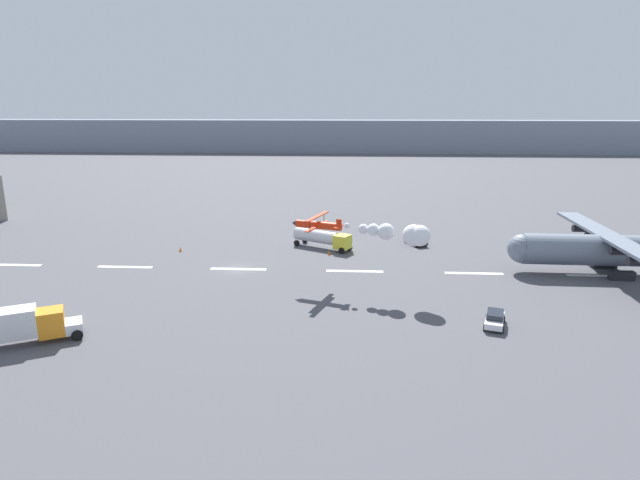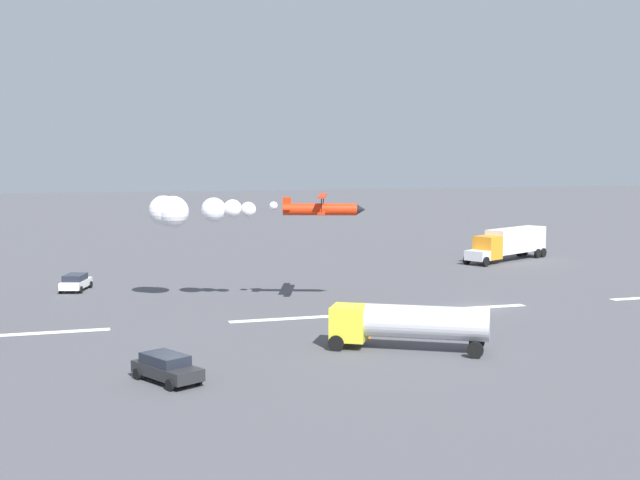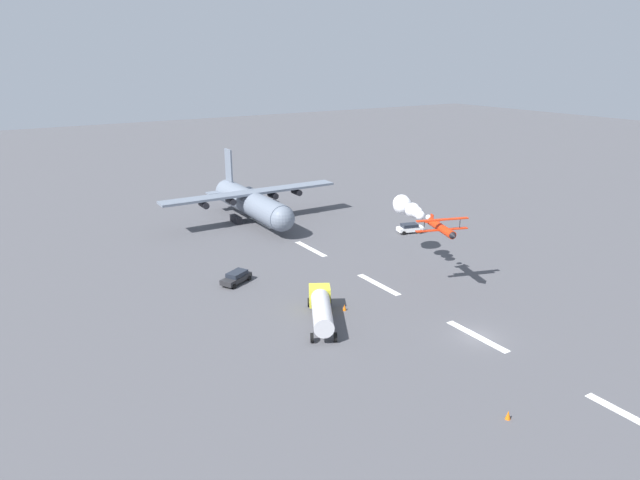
{
  "view_description": "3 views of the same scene",
  "coord_description": "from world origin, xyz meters",
  "px_view_note": "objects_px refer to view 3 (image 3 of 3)",
  "views": [
    {
      "loc": [
        15.99,
        -71.93,
        22.96
      ],
      "look_at": [
        11.73,
        -1.36,
        4.8
      ],
      "focal_mm": 30.07,
      "sensor_mm": 36.0,
      "label": 1
    },
    {
      "loc": [
        31.53,
        60.06,
        12.37
      ],
      "look_at": [
        11.81,
        -5.64,
        5.3
      ],
      "focal_mm": 46.82,
      "sensor_mm": 36.0,
      "label": 2
    },
    {
      "loc": [
        -35.34,
        41.97,
        27.75
      ],
      "look_at": [
        30.46,
        0.0,
        2.14
      ],
      "focal_mm": 31.5,
      "sensor_mm": 36.0,
      "label": 3
    }
  ],
  "objects_px": {
    "followme_car_yellow": "(410,228)",
    "traffic_cone_near": "(508,415)",
    "cargo_transport_plane": "(254,204)",
    "traffic_cone_far": "(345,307)",
    "stunt_biplane_red": "(410,209)",
    "fuel_tanker_truck": "(321,308)",
    "airport_staff_sedan": "(236,277)"
  },
  "relations": [
    {
      "from": "cargo_transport_plane",
      "to": "traffic_cone_far",
      "type": "distance_m",
      "value": 38.16
    },
    {
      "from": "cargo_transport_plane",
      "to": "traffic_cone_near",
      "type": "bearing_deg",
      "value": 172.9
    },
    {
      "from": "traffic_cone_far",
      "to": "stunt_biplane_red",
      "type": "bearing_deg",
      "value": -63.39
    },
    {
      "from": "followme_car_yellow",
      "to": "fuel_tanker_truck",
      "type": "bearing_deg",
      "value": 123.43
    },
    {
      "from": "stunt_biplane_red",
      "to": "followme_car_yellow",
      "type": "xyz_separation_m",
      "value": [
        10.31,
        -9.48,
        -6.92
      ]
    },
    {
      "from": "airport_staff_sedan",
      "to": "traffic_cone_near",
      "type": "relative_size",
      "value": 6.39
    },
    {
      "from": "followme_car_yellow",
      "to": "cargo_transport_plane",
      "type": "bearing_deg",
      "value": 45.74
    },
    {
      "from": "followme_car_yellow",
      "to": "traffic_cone_near",
      "type": "xyz_separation_m",
      "value": [
        -42.42,
        26.77,
        -0.44
      ]
    },
    {
      "from": "cargo_transport_plane",
      "to": "fuel_tanker_truck",
      "type": "distance_m",
      "value": 40.16
    },
    {
      "from": "stunt_biplane_red",
      "to": "traffic_cone_near",
      "type": "height_order",
      "value": "stunt_biplane_red"
    },
    {
      "from": "stunt_biplane_red",
      "to": "fuel_tanker_truck",
      "type": "xyz_separation_m",
      "value": [
        -9.6,
        20.68,
        -5.98
      ]
    },
    {
      "from": "cargo_transport_plane",
      "to": "traffic_cone_far",
      "type": "bearing_deg",
      "value": 169.3
    },
    {
      "from": "cargo_transport_plane",
      "to": "traffic_cone_near",
      "type": "height_order",
      "value": "cargo_transport_plane"
    },
    {
      "from": "fuel_tanker_truck",
      "to": "airport_staff_sedan",
      "type": "bearing_deg",
      "value": 11.35
    },
    {
      "from": "cargo_transport_plane",
      "to": "traffic_cone_near",
      "type": "distance_m",
      "value": 61.65
    },
    {
      "from": "fuel_tanker_truck",
      "to": "traffic_cone_far",
      "type": "xyz_separation_m",
      "value": [
        1.21,
        -3.93,
        -1.38
      ]
    },
    {
      "from": "followme_car_yellow",
      "to": "traffic_cone_far",
      "type": "distance_m",
      "value": 32.21
    },
    {
      "from": "stunt_biplane_red",
      "to": "followme_car_yellow",
      "type": "bearing_deg",
      "value": -42.61
    },
    {
      "from": "stunt_biplane_red",
      "to": "fuel_tanker_truck",
      "type": "relative_size",
      "value": 1.75
    },
    {
      "from": "cargo_transport_plane",
      "to": "traffic_cone_near",
      "type": "relative_size",
      "value": 42.72
    },
    {
      "from": "fuel_tanker_truck",
      "to": "traffic_cone_far",
      "type": "distance_m",
      "value": 4.34
    },
    {
      "from": "traffic_cone_far",
      "to": "traffic_cone_near",
      "type": "bearing_deg",
      "value": 178.69
    },
    {
      "from": "traffic_cone_near",
      "to": "traffic_cone_far",
      "type": "xyz_separation_m",
      "value": [
        23.72,
        -0.54,
        0.0
      ]
    },
    {
      "from": "followme_car_yellow",
      "to": "traffic_cone_near",
      "type": "bearing_deg",
      "value": 147.74
    },
    {
      "from": "fuel_tanker_truck",
      "to": "traffic_cone_far",
      "type": "bearing_deg",
      "value": -72.87
    },
    {
      "from": "traffic_cone_near",
      "to": "traffic_cone_far",
      "type": "bearing_deg",
      "value": -1.31
    },
    {
      "from": "cargo_transport_plane",
      "to": "airport_staff_sedan",
      "type": "xyz_separation_m",
      "value": [
        -23.19,
        14.09,
        -2.7
      ]
    },
    {
      "from": "traffic_cone_near",
      "to": "traffic_cone_far",
      "type": "height_order",
      "value": "same"
    },
    {
      "from": "airport_staff_sedan",
      "to": "traffic_cone_far",
      "type": "distance_m",
      "value": 15.83
    },
    {
      "from": "traffic_cone_near",
      "to": "airport_staff_sedan",
      "type": "bearing_deg",
      "value": 9.7
    },
    {
      "from": "stunt_biplane_red",
      "to": "airport_staff_sedan",
      "type": "distance_m",
      "value": 25.42
    },
    {
      "from": "traffic_cone_near",
      "to": "stunt_biplane_red",
      "type": "bearing_deg",
      "value": -28.3
    }
  ]
}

